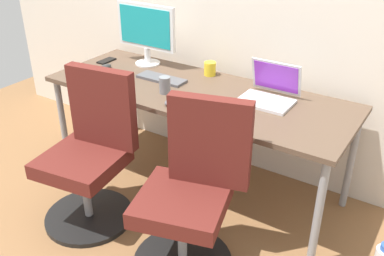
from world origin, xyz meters
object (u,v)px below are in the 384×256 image
at_px(office_chair_right, 191,197).
at_px(coffee_mug, 210,69).
at_px(desktop_monitor, 146,30).
at_px(open_laptop, 270,92).
at_px(office_chair_left, 91,156).

relative_size(office_chair_right, coffee_mug, 10.22).
relative_size(desktop_monitor, open_laptop, 1.55).
bearing_deg(office_chair_right, desktop_monitor, 137.74).
bearing_deg(open_laptop, coffee_mug, 162.45).
distance_m(office_chair_left, office_chair_right, 0.71).
xyz_separation_m(office_chair_left, office_chair_right, (0.71, -0.00, 0.00)).
distance_m(desktop_monitor, coffee_mug, 0.54).
xyz_separation_m(office_chair_left, coffee_mug, (0.28, 0.90, 0.33)).
bearing_deg(coffee_mug, open_laptop, -17.55).
relative_size(office_chair_left, open_laptop, 3.03).
height_order(desktop_monitor, open_laptop, desktop_monitor).
bearing_deg(office_chair_left, open_laptop, 43.05).
xyz_separation_m(office_chair_right, open_laptop, (0.08, 0.74, 0.34)).
distance_m(office_chair_left, coffee_mug, 0.99).
bearing_deg(office_chair_right, coffee_mug, 115.82).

